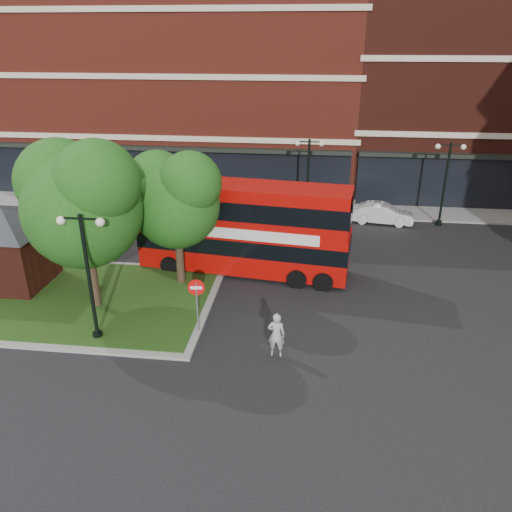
# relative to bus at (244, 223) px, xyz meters

# --- Properties ---
(ground) EXTENTS (120.00, 120.00, 0.00)m
(ground) POSITION_rel_bus_xyz_m (0.83, -6.81, -2.50)
(ground) COLOR black
(ground) RESTS_ON ground
(pavement_far) EXTENTS (44.00, 3.00, 0.12)m
(pavement_far) POSITION_rel_bus_xyz_m (0.83, 9.69, -2.44)
(pavement_far) COLOR slate
(pavement_far) RESTS_ON ground
(terrace_far_left) EXTENTS (26.00, 12.00, 14.00)m
(terrace_far_left) POSITION_rel_bus_xyz_m (-7.17, 17.19, 4.50)
(terrace_far_left) COLOR maroon
(terrace_far_left) RESTS_ON ground
(terrace_far_right) EXTENTS (18.00, 12.00, 16.00)m
(terrace_far_right) POSITION_rel_bus_xyz_m (14.83, 17.19, 5.50)
(terrace_far_right) COLOR #471911
(terrace_far_right) RESTS_ON ground
(traffic_island) EXTENTS (12.60, 7.60, 0.15)m
(traffic_island) POSITION_rel_bus_xyz_m (-7.17, -3.81, -2.43)
(traffic_island) COLOR gray
(traffic_island) RESTS_ON ground
(kiosk) EXTENTS (6.51, 6.51, 3.60)m
(kiosk) POSITION_rel_bus_xyz_m (-10.17, -2.81, -0.19)
(kiosk) COLOR #471911
(kiosk) RESTS_ON traffic_island
(tree_island_west) EXTENTS (5.40, 4.71, 7.21)m
(tree_island_west) POSITION_rel_bus_xyz_m (-5.76, -4.24, 2.29)
(tree_island_west) COLOR #2D2116
(tree_island_west) RESTS_ON ground
(tree_island_east) EXTENTS (4.46, 3.90, 6.29)m
(tree_island_east) POSITION_rel_bus_xyz_m (-2.74, -1.75, 1.74)
(tree_island_east) COLOR #2D2116
(tree_island_east) RESTS_ON ground
(lamp_island) EXTENTS (1.72, 0.36, 5.00)m
(lamp_island) POSITION_rel_bus_xyz_m (-4.67, -6.61, 0.33)
(lamp_island) COLOR black
(lamp_island) RESTS_ON ground
(lamp_far_left) EXTENTS (1.72, 0.36, 5.00)m
(lamp_far_left) POSITION_rel_bus_xyz_m (2.83, 7.69, 0.33)
(lamp_far_left) COLOR black
(lamp_far_left) RESTS_ON ground
(lamp_far_right) EXTENTS (1.72, 0.36, 5.00)m
(lamp_far_right) POSITION_rel_bus_xyz_m (10.83, 7.69, 0.33)
(lamp_far_right) COLOR black
(lamp_far_right) RESTS_ON ground
(bus) EXTENTS (10.19, 3.50, 3.81)m
(bus) POSITION_rel_bus_xyz_m (0.00, 0.00, 0.00)
(bus) COLOR #A90A06
(bus) RESTS_ON ground
(woman) EXTENTS (0.63, 0.42, 1.71)m
(woman) POSITION_rel_bus_xyz_m (2.13, -6.85, -1.64)
(woman) COLOR #9D9C9F
(woman) RESTS_ON ground
(car_silver) EXTENTS (4.34, 1.86, 1.46)m
(car_silver) POSITION_rel_bus_xyz_m (-1.21, 9.19, -1.77)
(car_silver) COLOR #A9ABB1
(car_silver) RESTS_ON ground
(car_white) EXTENTS (3.86, 1.77, 1.23)m
(car_white) POSITION_rel_bus_xyz_m (7.41, 7.69, -1.89)
(car_white) COLOR white
(car_white) RESTS_ON ground
(no_entry_sign) EXTENTS (0.64, 0.12, 2.31)m
(no_entry_sign) POSITION_rel_bus_xyz_m (-0.97, -5.75, -0.86)
(no_entry_sign) COLOR slate
(no_entry_sign) RESTS_ON ground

